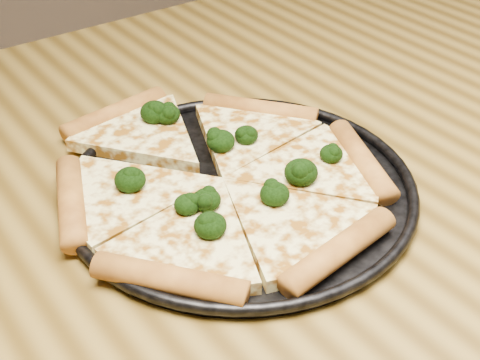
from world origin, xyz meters
TOP-DOWN VIEW (x-y plane):
  - dining_table at (0.00, 0.00)m, footprint 1.20×0.90m
  - pizza_pan at (-0.02, -0.01)m, footprint 0.34×0.34m
  - pizza at (-0.03, 0.00)m, footprint 0.34×0.36m
  - broccoli_florets at (-0.03, 0.01)m, footprint 0.21×0.23m

SIDE VIEW (x-z plane):
  - dining_table at x=0.00m, z-range 0.28..1.03m
  - pizza_pan at x=-0.02m, z-range 0.75..0.77m
  - pizza at x=-0.03m, z-range 0.75..0.78m
  - broccoli_florets at x=-0.03m, z-range 0.77..0.79m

